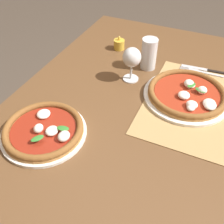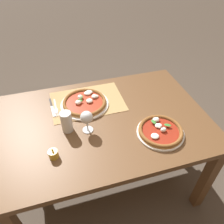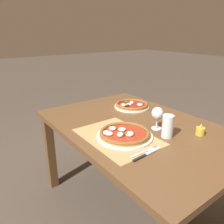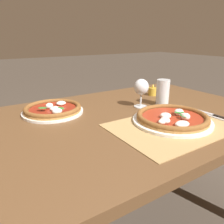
{
  "view_description": "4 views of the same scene",
  "coord_description": "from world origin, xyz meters",
  "px_view_note": "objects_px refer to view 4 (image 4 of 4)",
  "views": [
    {
      "loc": [
        -0.79,
        -0.25,
        1.43
      ],
      "look_at": [
        -0.15,
        0.04,
        0.78
      ],
      "focal_mm": 42.0,
      "sensor_mm": 36.0,
      "label": 1
    },
    {
      "loc": [
        0.25,
        1.06,
        1.77
      ],
      "look_at": [
        -0.05,
        0.02,
        0.81
      ],
      "focal_mm": 35.0,
      "sensor_mm": 36.0,
      "label": 2
    },
    {
      "loc": [
        1.04,
        -0.98,
        1.37
      ],
      "look_at": [
        -0.18,
        -0.09,
        0.8
      ],
      "focal_mm": 35.0,
      "sensor_mm": 36.0,
      "label": 3
    },
    {
      "loc": [
        -0.62,
        -0.81,
        1.11
      ],
      "look_at": [
        -0.16,
        -0.08,
        0.81
      ],
      "focal_mm": 35.0,
      "sensor_mm": 36.0,
      "label": 4
    }
  ],
  "objects_px": {
    "pizza_far": "(53,109)",
    "knife": "(211,114)",
    "votive_candle": "(153,92)",
    "pizza_near": "(172,118)",
    "pint_glass": "(163,93)",
    "fork": "(205,115)",
    "wine_glass": "(141,88)"
  },
  "relations": [
    {
      "from": "fork",
      "to": "pizza_far",
      "type": "bearing_deg",
      "value": 144.49
    },
    {
      "from": "fork",
      "to": "votive_candle",
      "type": "xyz_separation_m",
      "value": [
        0.05,
        0.44,
        0.02
      ]
    },
    {
      "from": "pizza_far",
      "to": "pint_glass",
      "type": "height_order",
      "value": "pint_glass"
    },
    {
      "from": "knife",
      "to": "votive_candle",
      "type": "xyz_separation_m",
      "value": [
        0.03,
        0.45,
        0.02
      ]
    },
    {
      "from": "pizza_near",
      "to": "votive_candle",
      "type": "height_order",
      "value": "votive_candle"
    },
    {
      "from": "pizza_near",
      "to": "knife",
      "type": "relative_size",
      "value": 1.63
    },
    {
      "from": "pizza_far",
      "to": "wine_glass",
      "type": "distance_m",
      "value": 0.47
    },
    {
      "from": "pizza_far",
      "to": "knife",
      "type": "relative_size",
      "value": 1.4
    },
    {
      "from": "pizza_near",
      "to": "wine_glass",
      "type": "height_order",
      "value": "wine_glass"
    },
    {
      "from": "pizza_far",
      "to": "fork",
      "type": "relative_size",
      "value": 1.51
    },
    {
      "from": "pizza_near",
      "to": "fork",
      "type": "xyz_separation_m",
      "value": [
        0.21,
        -0.02,
        -0.02
      ]
    },
    {
      "from": "pizza_far",
      "to": "fork",
      "type": "distance_m",
      "value": 0.76
    },
    {
      "from": "knife",
      "to": "pizza_far",
      "type": "bearing_deg",
      "value": 144.9
    },
    {
      "from": "wine_glass",
      "to": "pizza_far",
      "type": "bearing_deg",
      "value": 160.01
    },
    {
      "from": "fork",
      "to": "knife",
      "type": "distance_m",
      "value": 0.03
    },
    {
      "from": "fork",
      "to": "votive_candle",
      "type": "height_order",
      "value": "votive_candle"
    },
    {
      "from": "pint_glass",
      "to": "knife",
      "type": "height_order",
      "value": "pint_glass"
    },
    {
      "from": "votive_candle",
      "to": "knife",
      "type": "bearing_deg",
      "value": -93.42
    },
    {
      "from": "fork",
      "to": "wine_glass",
      "type": "bearing_deg",
      "value": 122.48
    },
    {
      "from": "pizza_far",
      "to": "wine_glass",
      "type": "bearing_deg",
      "value": -19.99
    },
    {
      "from": "pint_glass",
      "to": "fork",
      "type": "height_order",
      "value": "pint_glass"
    },
    {
      "from": "pizza_far",
      "to": "wine_glass",
      "type": "xyz_separation_m",
      "value": [
        0.44,
        -0.16,
        0.09
      ]
    },
    {
      "from": "knife",
      "to": "pizza_near",
      "type": "bearing_deg",
      "value": 172.17
    },
    {
      "from": "wine_glass",
      "to": "knife",
      "type": "height_order",
      "value": "wine_glass"
    },
    {
      "from": "pizza_far",
      "to": "knife",
      "type": "bearing_deg",
      "value": -35.1
    },
    {
      "from": "pint_glass",
      "to": "votive_candle",
      "type": "bearing_deg",
      "value": 60.99
    },
    {
      "from": "pizza_near",
      "to": "wine_glass",
      "type": "xyz_separation_m",
      "value": [
        0.03,
        0.26,
        0.08
      ]
    },
    {
      "from": "pint_glass",
      "to": "fork",
      "type": "xyz_separation_m",
      "value": [
        0.06,
        -0.24,
        -0.06
      ]
    },
    {
      "from": "pint_glass",
      "to": "fork",
      "type": "distance_m",
      "value": 0.26
    },
    {
      "from": "pizza_near",
      "to": "knife",
      "type": "height_order",
      "value": "pizza_near"
    },
    {
      "from": "pizza_far",
      "to": "wine_glass",
      "type": "relative_size",
      "value": 1.95
    },
    {
      "from": "pizza_near",
      "to": "fork",
      "type": "height_order",
      "value": "pizza_near"
    }
  ]
}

